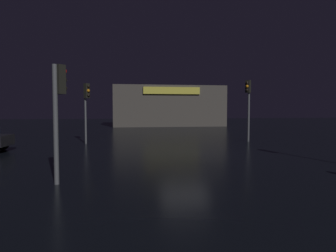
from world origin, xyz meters
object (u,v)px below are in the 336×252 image
object	(u,v)px
store_building	(167,106)
traffic_signal_cross_right	(58,100)
traffic_signal_opposite	(248,98)
traffic_signal_cross_left	(86,100)

from	to	relation	value
store_building	traffic_signal_cross_right	xyz separation A→B (m)	(-8.41, -33.21, -0.15)
store_building	traffic_signal_cross_right	bearing A→B (deg)	-104.22
traffic_signal_opposite	traffic_signal_cross_right	size ratio (longest dim) A/B	1.19
store_building	traffic_signal_cross_left	distance (m)	23.82
traffic_signal_cross_left	traffic_signal_opposite	bearing A→B (deg)	-1.71
traffic_signal_opposite	store_building	bearing A→B (deg)	96.11
traffic_signal_cross_left	store_building	bearing A→B (deg)	68.38
traffic_signal_opposite	traffic_signal_cross_left	xyz separation A→B (m)	(-11.18, 0.33, -0.12)
store_building	traffic_signal_cross_right	distance (m)	34.26
store_building	traffic_signal_cross_left	world-z (taller)	store_building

